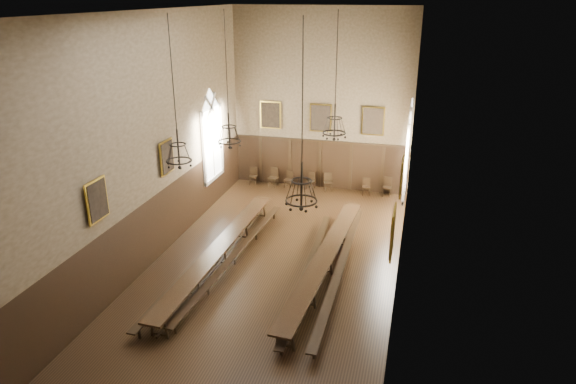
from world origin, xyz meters
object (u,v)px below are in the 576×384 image
at_px(chair_6, 366,190).
at_px(table_right, 325,264).
at_px(bench_right_outer, 341,268).
at_px(chair_4, 328,185).
at_px(chair_2, 289,182).
at_px(table_left, 220,256).
at_px(chandelier_front_left, 178,151).
at_px(bench_left_inner, 235,258).
at_px(bench_right_inner, 308,272).
at_px(chandelier_back_right, 334,125).
at_px(chair_0, 253,179).
at_px(chandelier_front_right, 301,190).
at_px(bench_left_outer, 206,257).
at_px(chair_1, 273,181).
at_px(chair_7, 387,190).
at_px(chair_3, 310,184).
at_px(chandelier_back_left, 229,133).

bearing_deg(chair_6, table_right, -101.22).
distance_m(bench_right_outer, chair_4, 8.53).
bearing_deg(table_right, chair_2, 112.99).
relative_size(table_left, chair_4, 10.75).
bearing_deg(chandelier_front_left, bench_left_inner, 67.71).
bearing_deg(table_left, bench_right_inner, -2.13).
distance_m(chair_2, chandelier_back_right, 8.30).
distance_m(bench_right_outer, chair_0, 10.25).
bearing_deg(table_right, bench_right_outer, -0.50).
xyz_separation_m(bench_left_inner, chair_0, (-2.07, 8.49, -0.00)).
height_order(table_left, chair_6, chair_6).
bearing_deg(table_right, chandelier_front_right, -94.48).
height_order(bench_left_outer, chandelier_front_left, chandelier_front_left).
xyz_separation_m(chair_2, chair_4, (2.10, 0.03, 0.02)).
relative_size(chair_1, chair_4, 1.06).
relative_size(bench_right_outer, chandelier_front_right, 1.95).
bearing_deg(chair_7, chandelier_front_right, -98.05).
height_order(bench_left_outer, chair_4, chair_4).
bearing_deg(table_right, chandelier_front_left, -151.38).
distance_m(table_right, chair_2, 8.98).
height_order(chair_1, chandelier_front_right, chandelier_front_right).
relative_size(chandelier_back_right, chandelier_front_left, 1.01).
height_order(bench_right_outer, chandelier_front_left, chandelier_front_left).
height_order(chair_6, chandelier_back_right, chandelier_back_right).
height_order(bench_right_inner, chair_3, chair_3).
distance_m(bench_left_outer, chair_0, 8.78).
distance_m(chair_1, chair_2, 0.83).
relative_size(chair_0, chandelier_front_right, 0.17).
xyz_separation_m(table_right, bench_left_inner, (-3.39, -0.21, -0.11)).
xyz_separation_m(bench_right_inner, chair_0, (-4.96, 8.78, 0.01)).
distance_m(bench_left_outer, chandelier_back_left, 4.79).
xyz_separation_m(bench_right_outer, chandelier_front_right, (-0.80, -2.90, 4.01)).
distance_m(chandelier_back_left, chandelier_front_right, 6.24).
relative_size(chair_1, chair_2, 1.14).
xyz_separation_m(bench_left_outer, chandelier_front_right, (4.22, -2.46, 4.01)).
bearing_deg(chair_2, chandelier_front_right, -62.00).
bearing_deg(chair_4, chair_1, 162.12).
height_order(bench_right_outer, chair_0, chair_0).
xyz_separation_m(bench_left_outer, bench_left_inner, (1.06, 0.24, -0.01)).
xyz_separation_m(chair_7, chandelier_front_right, (-1.80, -11.21, 4.01)).
bearing_deg(chandelier_front_right, chair_3, 100.70).
distance_m(table_right, chandelier_back_right, 5.09).
height_order(bench_left_inner, chandelier_front_right, chandelier_front_right).
distance_m(chair_3, chandelier_back_right, 7.98).
relative_size(chair_3, chandelier_front_right, 0.17).
bearing_deg(table_right, chair_7, 79.29).
bearing_deg(chair_7, chair_6, -174.21).
bearing_deg(chair_0, chair_6, -8.45).
xyz_separation_m(chair_4, chair_7, (2.98, 0.02, 0.01)).
xyz_separation_m(chair_0, chair_1, (1.12, -0.07, 0.03)).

